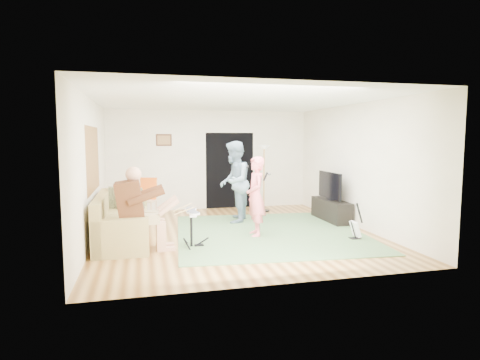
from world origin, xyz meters
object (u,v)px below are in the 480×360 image
drum_kit (191,231)px  guitar_spare (356,229)px  singer (256,196)px  tv_cabinet (331,210)px  sofa (118,227)px  television (330,185)px  torchiere_lamp (264,166)px  guitarist (234,182)px  dining_chair (146,205)px

drum_kit → guitar_spare: size_ratio=0.96×
singer → tv_cabinet: bearing=118.1°
sofa → singer: bearing=-2.5°
television → tv_cabinet: bearing=0.0°
singer → television: (2.10, 0.99, 0.05)m
torchiere_lamp → television: size_ratio=1.66×
television → guitarist: bearing=170.0°
drum_kit → tv_cabinet: 3.82m
sofa → tv_cabinet: sofa is taller
tv_cabinet → guitarist: bearing=170.2°
torchiere_lamp → television: 1.97m
sofa → drum_kit: size_ratio=3.25×
television → singer: bearing=-154.7°
torchiere_lamp → guitarist: bearing=-132.7°
sofa → drum_kit: (1.30, -0.65, -0.00)m
sofa → television: 4.86m
sofa → torchiere_lamp: bearing=34.0°
guitarist → tv_cabinet: guitarist is taller
singer → guitar_spare: 2.03m
guitarist → dining_chair: size_ratio=1.90×
dining_chair → television: size_ratio=0.94×
dining_chair → television: (4.20, -1.24, 0.50)m
guitar_spare → tv_cabinet: bearing=78.7°
guitar_spare → television: (0.30, 1.73, 0.65)m
drum_kit → dining_chair: (-0.75, 2.76, 0.05)m
sofa → singer: singer is taller
singer → guitarist: size_ratio=0.84×
sofa → guitarist: (2.53, 1.26, 0.64)m
torchiere_lamp → dining_chair: 3.20m
drum_kit → guitar_spare: 3.16m
sofa → drum_kit: bearing=-26.6°
singer → guitar_spare: bearing=71.1°
torchiere_lamp → television: torchiere_lamp is taller
singer → torchiere_lamp: (0.96, 2.56, 0.41)m
torchiere_lamp → guitar_spare: bearing=-75.7°
drum_kit → guitar_spare: bearing=-3.7°
guitar_spare → television: 1.87m
singer → guitarist: bearing=-171.6°
torchiere_lamp → singer: bearing=-110.6°
dining_chair → tv_cabinet: dining_chair is taller
guitar_spare → tv_cabinet: guitar_spare is taller
tv_cabinet → dining_chair: bearing=163.8°
sofa → guitar_spare: 4.54m
torchiere_lamp → tv_cabinet: bearing=-52.8°
drum_kit → guitar_spare: guitar_spare is taller
torchiere_lamp → tv_cabinet: size_ratio=1.26×
singer → torchiere_lamp: size_ratio=0.90×
singer → television: 2.32m
singer → tv_cabinet: 2.43m
sofa → guitarist: size_ratio=1.18×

